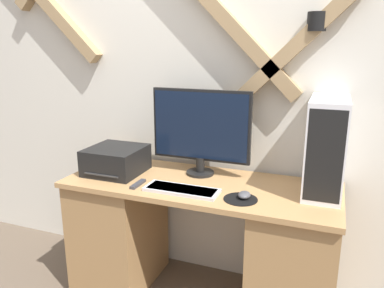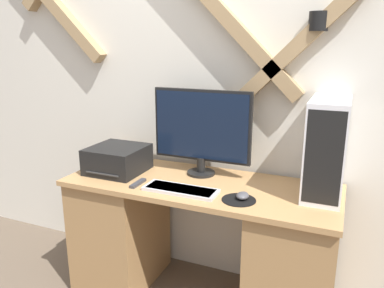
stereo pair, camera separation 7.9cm
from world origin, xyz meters
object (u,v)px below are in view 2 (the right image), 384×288
monitor (202,128)px  printer (118,159)px  keyboard (181,190)px  mouse (243,196)px  computer_tower (327,148)px  remote_control (138,183)px

monitor → printer: bearing=-162.1°
keyboard → mouse: mouse is taller
computer_tower → monitor: bearing=177.3°
remote_control → mouse: bearing=2.7°
monitor → remote_control: 0.50m
keyboard → monitor: bearing=90.4°
remote_control → computer_tower: bearing=15.8°
computer_tower → printer: 1.24m
keyboard → printer: 0.53m
monitor → keyboard: monitor is taller
printer → computer_tower: bearing=6.0°
computer_tower → remote_control: (-0.99, -0.28, -0.25)m
mouse → printer: printer is taller
mouse → computer_tower: computer_tower is taller
keyboard → mouse: (0.34, 0.02, 0.01)m
computer_tower → printer: size_ratio=1.53×
monitor → keyboard: bearing=-89.6°
mouse → keyboard: bearing=-176.0°
keyboard → mouse: bearing=4.0°
keyboard → computer_tower: 0.81m
printer → remote_control: printer is taller
computer_tower → printer: computer_tower is taller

